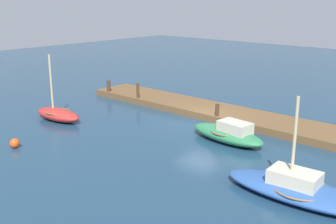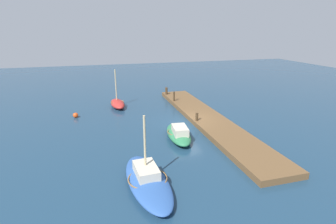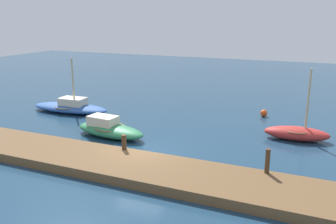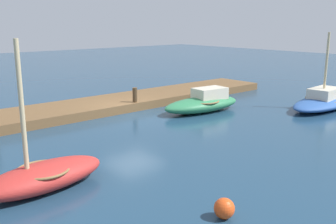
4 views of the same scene
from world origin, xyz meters
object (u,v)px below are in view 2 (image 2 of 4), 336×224
Objects in this scene: sailboat_blue at (147,179)px; mooring_post_mid_west at (174,96)px; motorboat_green at (179,133)px; mooring_post_mid_east at (166,91)px; rowboat_red at (118,103)px; marker_buoy at (76,115)px; mooring_post_west at (197,117)px.

mooring_post_mid_west is (14.56, -5.92, 0.56)m from sailboat_blue.
motorboat_green is 5.38× the size of mooring_post_mid_east.
rowboat_red reaches higher than mooring_post_mid_west.
motorboat_green is at bearing 165.20° from mooring_post_mid_west.
marker_buoy is (-1.75, 10.18, -0.69)m from mooring_post_mid_west.
motorboat_green is at bearing -133.37° from marker_buoy.
motorboat_green is 4.36× the size of mooring_post_mid_west.
marker_buoy is at bearing 64.01° from mooring_post_west.
mooring_post_mid_east is at bearing -64.49° from marker_buoy.
sailboat_blue is (-5.46, 3.51, -0.07)m from motorboat_green.
mooring_post_mid_east is (9.82, 0.00, 0.05)m from mooring_post_west.
sailboat_blue is 18.64m from mooring_post_mid_east.
mooring_post_mid_west reaches higher than marker_buoy.
mooring_post_west is at bearing 180.00° from mooring_post_mid_west.
rowboat_red is at bearing 26.26° from motorboat_green.
mooring_post_west is at bearing 180.00° from mooring_post_mid_east.
motorboat_green is 9.36× the size of marker_buoy.
mooring_post_west is 1.52× the size of marker_buoy.
rowboat_red is 6.54m from mooring_post_mid_east.
motorboat_green is 0.75× the size of sailboat_blue.
mooring_post_west is (7.85, -5.92, 0.41)m from sailboat_blue.
sailboat_blue is at bearing 175.68° from rowboat_red.
marker_buoy is (12.81, 4.27, -0.14)m from sailboat_blue.
sailboat_blue is 13.50m from marker_buoy.
sailboat_blue is at bearing 142.98° from mooring_post_west.
mooring_post_west is (-7.40, -6.05, 0.38)m from rowboat_red.
motorboat_green is 9.42m from mooring_post_mid_west.
mooring_post_mid_west is 10.36m from marker_buoy.
sailboat_blue is at bearing 153.05° from motorboat_green.
mooring_post_mid_west is at bearing 180.00° from mooring_post_mid_east.
motorboat_green is 1.13× the size of rowboat_red.
motorboat_green and mooring_post_west have the same top height.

